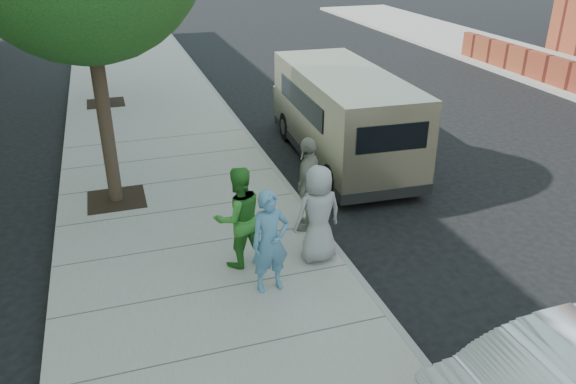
{
  "coord_description": "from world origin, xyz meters",
  "views": [
    {
      "loc": [
        -2.14,
        -9.04,
        5.5
      ],
      "look_at": [
        0.71,
        -0.29,
        1.1
      ],
      "focal_mm": 35.0,
      "sensor_mm": 36.0,
      "label": 1
    }
  ],
  "objects_px": {
    "parking_meter": "(312,188)",
    "person_officer": "(270,242)",
    "van": "(341,114)",
    "person_green_shirt": "(239,217)",
    "person_gray_shirt": "(318,214)",
    "person_striped_polo": "(308,184)"
  },
  "relations": [
    {
      "from": "person_gray_shirt",
      "to": "person_striped_polo",
      "type": "height_order",
      "value": "person_striped_polo"
    },
    {
      "from": "person_officer",
      "to": "person_striped_polo",
      "type": "relative_size",
      "value": 0.93
    },
    {
      "from": "van",
      "to": "person_officer",
      "type": "relative_size",
      "value": 3.63
    },
    {
      "from": "person_green_shirt",
      "to": "person_gray_shirt",
      "type": "bearing_deg",
      "value": 158.62
    },
    {
      "from": "parking_meter",
      "to": "person_officer",
      "type": "bearing_deg",
      "value": -137.26
    },
    {
      "from": "parking_meter",
      "to": "van",
      "type": "xyz_separation_m",
      "value": [
        2.08,
        3.51,
        0.16
      ]
    },
    {
      "from": "van",
      "to": "person_green_shirt",
      "type": "height_order",
      "value": "van"
    },
    {
      "from": "person_gray_shirt",
      "to": "person_striped_polo",
      "type": "bearing_deg",
      "value": -106.84
    },
    {
      "from": "parking_meter",
      "to": "person_officer",
      "type": "relative_size",
      "value": 0.72
    },
    {
      "from": "person_green_shirt",
      "to": "parking_meter",
      "type": "bearing_deg",
      "value": -165.45
    },
    {
      "from": "van",
      "to": "person_gray_shirt",
      "type": "xyz_separation_m",
      "value": [
        -2.33,
        -4.5,
        -0.19
      ]
    },
    {
      "from": "person_officer",
      "to": "person_green_shirt",
      "type": "bearing_deg",
      "value": 102.75
    },
    {
      "from": "person_green_shirt",
      "to": "person_officer",
      "type": "bearing_deg",
      "value": 97.83
    },
    {
      "from": "person_gray_shirt",
      "to": "van",
      "type": "bearing_deg",
      "value": -122.97
    },
    {
      "from": "person_green_shirt",
      "to": "person_striped_polo",
      "type": "height_order",
      "value": "person_striped_polo"
    },
    {
      "from": "person_gray_shirt",
      "to": "person_green_shirt",
      "type": "bearing_deg",
      "value": -16.52
    },
    {
      "from": "parking_meter",
      "to": "person_green_shirt",
      "type": "relative_size",
      "value": 0.69
    },
    {
      "from": "parking_meter",
      "to": "person_gray_shirt",
      "type": "xyz_separation_m",
      "value": [
        -0.25,
        -0.99,
        -0.03
      ]
    },
    {
      "from": "van",
      "to": "person_gray_shirt",
      "type": "distance_m",
      "value": 5.07
    },
    {
      "from": "person_officer",
      "to": "person_striped_polo",
      "type": "height_order",
      "value": "person_striped_polo"
    },
    {
      "from": "van",
      "to": "parking_meter",
      "type": "bearing_deg",
      "value": -117.93
    },
    {
      "from": "person_striped_polo",
      "to": "person_green_shirt",
      "type": "bearing_deg",
      "value": -28.46
    }
  ]
}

